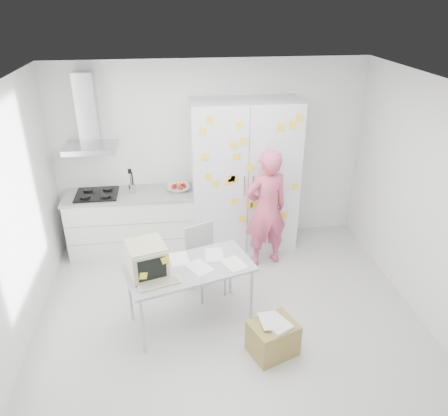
{
  "coord_description": "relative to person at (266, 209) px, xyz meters",
  "views": [
    {
      "loc": [
        -0.58,
        -4.07,
        3.49
      ],
      "look_at": [
        0.03,
        0.72,
        1.09
      ],
      "focal_mm": 35.0,
      "sensor_mm": 36.0,
      "label": 1
    }
  ],
  "objects": [
    {
      "name": "floor",
      "position": [
        -0.66,
        -1.1,
        -0.85
      ],
      "size": [
        4.5,
        4.0,
        0.02
      ],
      "primitive_type": "cube",
      "color": "silver",
      "rests_on": "ground"
    },
    {
      "name": "walls",
      "position": [
        -0.66,
        -0.38,
        0.51
      ],
      "size": [
        4.52,
        4.01,
        2.7
      ],
      "color": "white",
      "rests_on": "ground"
    },
    {
      "name": "ceiling",
      "position": [
        -0.66,
        -1.1,
        1.86
      ],
      "size": [
        4.5,
        4.0,
        0.02
      ],
      "primitive_type": "cube",
      "color": "white",
      "rests_on": "walls"
    },
    {
      "name": "counter_run",
      "position": [
        -1.86,
        0.6,
        -0.37
      ],
      "size": [
        1.84,
        0.63,
        1.28
      ],
      "color": "white",
      "rests_on": "ground"
    },
    {
      "name": "range_hood",
      "position": [
        -2.31,
        0.74,
        1.11
      ],
      "size": [
        0.7,
        0.48,
        1.01
      ],
      "color": "silver",
      "rests_on": "walls"
    },
    {
      "name": "tall_cabinet",
      "position": [
        -0.21,
        0.57,
        0.26
      ],
      "size": [
        1.5,
        0.68,
        2.2
      ],
      "color": "silver",
      "rests_on": "ground"
    },
    {
      "name": "person",
      "position": [
        0.0,
        0.0,
        0.0
      ],
      "size": [
        0.69,
        0.54,
        1.69
      ],
      "primitive_type": "imported",
      "rotation": [
        0.0,
        0.0,
        3.38
      ],
      "color": "#CE506E",
      "rests_on": "ground"
    },
    {
      "name": "desk",
      "position": [
        -1.39,
        -1.16,
        -0.0
      ],
      "size": [
        1.53,
        1.06,
        1.11
      ],
      "rotation": [
        0.0,
        0.0,
        0.29
      ],
      "color": "#A2A7AC",
      "rests_on": "ground"
    },
    {
      "name": "chair",
      "position": [
        -0.9,
        -0.54,
        -0.33
      ],
      "size": [
        0.54,
        0.54,
        0.91
      ],
      "rotation": [
        0.0,
        0.0,
        0.41
      ],
      "color": "#A7A7A5",
      "rests_on": "ground"
    },
    {
      "name": "cardboard_box",
      "position": [
        -0.27,
        -1.73,
        -0.65
      ],
      "size": [
        0.57,
        0.52,
        0.41
      ],
      "rotation": [
        0.0,
        0.0,
        0.37
      ],
      "color": "olive",
      "rests_on": "ground"
    }
  ]
}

